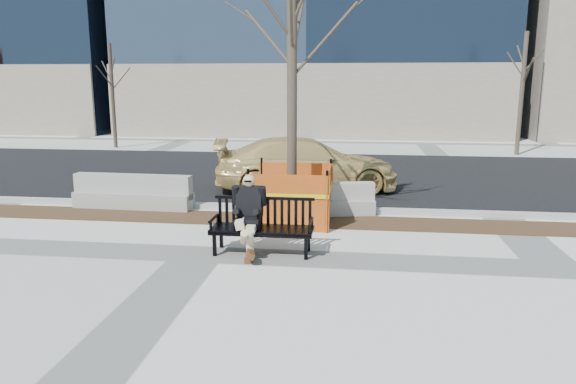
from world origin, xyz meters
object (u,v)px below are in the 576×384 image
sedan (306,190)px  jersey_barrier_left (134,208)px  seated_man (249,252)px  bench (262,253)px  jersey_barrier_right (317,215)px  tree_fence (292,221)px

sedan → jersey_barrier_left: 4.89m
seated_man → jersey_barrier_left: (-3.54, 3.07, 0.00)m
bench → sedan: sedan is taller
bench → jersey_barrier_right: 3.10m
bench → tree_fence: 2.35m
jersey_barrier_left → jersey_barrier_right: size_ratio=1.10×
sedan → tree_fence: bearing=168.7°
tree_fence → jersey_barrier_left: bearing=169.0°
tree_fence → bench: bearing=-96.4°
bench → seated_man: size_ratio=1.33×
tree_fence → jersey_barrier_right: bearing=52.7°
tree_fence → jersey_barrier_left: size_ratio=2.21×
seated_man → tree_fence: 2.34m
bench → seated_man: bearing=168.7°
sedan → bench: bearing=166.1°
bench → jersey_barrier_left: bench is taller
sedan → jersey_barrier_right: size_ratio=1.93×
sedan → jersey_barrier_right: 2.93m
bench → jersey_barrier_right: (0.77, 3.01, 0.00)m
jersey_barrier_left → jersey_barrier_right: (4.57, -0.12, 0.00)m
jersey_barrier_right → sedan: bearing=88.8°
jersey_barrier_right → tree_fence: bearing=-138.9°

